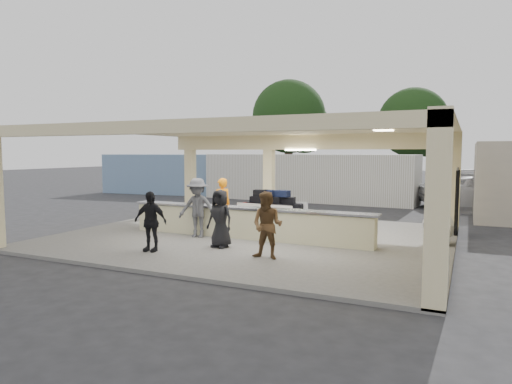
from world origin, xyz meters
The scene contains 16 objects.
ground centered at (0.00, 0.00, 0.00)m, with size 120.00×120.00×0.00m, color #252527.
pavilion centered at (0.21, 0.66, 1.35)m, with size 12.01×10.00×3.55m.
baggage_counter centered at (0.00, -0.50, 0.59)m, with size 8.20×0.58×0.98m.
luggage_cart centered at (-0.28, 2.20, 0.83)m, with size 2.33×1.56×1.30m.
drum_fan centered at (5.50, 1.05, 0.62)m, with size 0.88×0.73×0.97m.
baggage_handler centered at (-1.34, 0.32, 1.01)m, with size 0.66×0.36×1.81m, color orange.
passenger_a centered at (1.72, -2.78, 0.95)m, with size 0.83×0.36×1.70m, color brown.
passenger_b centered at (-1.53, -3.29, 0.92)m, with size 0.96×0.35×1.64m, color black.
passenger_c centered at (-1.48, -1.00, 1.04)m, with size 1.21×0.42×1.87m, color #48494D.
passenger_d centered at (-0.06, -2.04, 0.92)m, with size 0.80×0.33×1.64m, color black.
car_white_a centered at (6.80, 12.12, 0.80)m, with size 2.66×5.60×1.60m, color silver.
car_dark centered at (6.88, 14.50, 0.79)m, with size 1.68×4.76×1.59m, color black.
container_white centered at (-2.20, 11.80, 1.33)m, with size 12.29×2.46×2.66m, color white.
container_blue centered at (-11.54, 12.26, 1.32)m, with size 10.14×2.43×2.64m, color #6D8EAE.
tree_left centered at (-7.68, 24.16, 5.59)m, with size 6.60×6.30×9.00m.
tree_mid centered at (2.32, 26.16, 4.96)m, with size 6.00×5.60×8.00m.
Camera 1 is at (6.27, -13.17, 2.79)m, focal length 32.00 mm.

